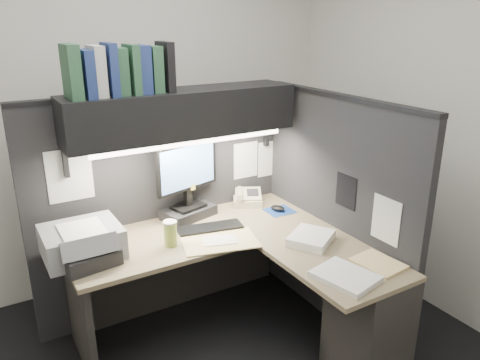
% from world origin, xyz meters
% --- Properties ---
extents(wall_back, '(3.50, 0.04, 2.70)m').
position_xyz_m(wall_back, '(0.00, 1.50, 1.35)').
color(wall_back, silver).
rests_on(wall_back, floor).
extents(wall_right, '(0.04, 3.00, 2.70)m').
position_xyz_m(wall_right, '(1.75, 0.00, 1.35)').
color(wall_right, silver).
rests_on(wall_right, floor).
extents(partition_back, '(1.90, 0.06, 1.60)m').
position_xyz_m(partition_back, '(0.03, 0.93, 0.80)').
color(partition_back, black).
rests_on(partition_back, floor).
extents(partition_right, '(0.06, 1.50, 1.60)m').
position_xyz_m(partition_right, '(0.98, 0.18, 0.80)').
color(partition_right, black).
rests_on(partition_right, floor).
extents(desk, '(1.70, 1.53, 0.73)m').
position_xyz_m(desk, '(0.43, -0.00, 0.44)').
color(desk, '#7F6E50').
rests_on(desk, floor).
extents(overhead_shelf, '(1.55, 0.34, 0.30)m').
position_xyz_m(overhead_shelf, '(0.12, 0.75, 1.50)').
color(overhead_shelf, black).
rests_on(overhead_shelf, partition_back).
extents(task_light_tube, '(1.32, 0.04, 0.04)m').
position_xyz_m(task_light_tube, '(0.12, 0.61, 1.33)').
color(task_light_tube, white).
rests_on(task_light_tube, overhead_shelf).
extents(monitor, '(0.50, 0.31, 0.55)m').
position_xyz_m(monitor, '(0.16, 0.80, 0.95)').
color(monitor, black).
rests_on(monitor, desk).
extents(keyboard, '(0.46, 0.23, 0.02)m').
position_xyz_m(keyboard, '(0.20, 0.54, 0.74)').
color(keyboard, black).
rests_on(keyboard, desk).
extents(mousepad, '(0.20, 0.18, 0.00)m').
position_xyz_m(mousepad, '(0.79, 0.55, 0.73)').
color(mousepad, navy).
rests_on(mousepad, desk).
extents(mouse, '(0.11, 0.13, 0.04)m').
position_xyz_m(mouse, '(0.77, 0.56, 0.75)').
color(mouse, black).
rests_on(mouse, mousepad).
extents(telephone, '(0.30, 0.30, 0.09)m').
position_xyz_m(telephone, '(0.66, 0.81, 0.77)').
color(telephone, '#BCB390').
rests_on(telephone, desk).
extents(coffee_cup, '(0.11, 0.11, 0.15)m').
position_xyz_m(coffee_cup, '(-0.12, 0.45, 0.81)').
color(coffee_cup, '#ABB649').
rests_on(coffee_cup, desk).
extents(printer, '(0.45, 0.38, 0.18)m').
position_xyz_m(printer, '(-0.63, 0.61, 0.82)').
color(printer, gray).
rests_on(printer, desk).
extents(notebook_stack, '(0.34, 0.30, 0.09)m').
position_xyz_m(notebook_stack, '(-0.62, 0.47, 0.78)').
color(notebook_stack, black).
rests_on(notebook_stack, desk).
extents(open_folder, '(0.54, 0.42, 0.01)m').
position_xyz_m(open_folder, '(0.17, 0.34, 0.73)').
color(open_folder, '#DFC17D').
rests_on(open_folder, desk).
extents(paper_stack_a, '(0.37, 0.35, 0.05)m').
position_xyz_m(paper_stack_a, '(0.67, 0.04, 0.76)').
color(paper_stack_a, white).
rests_on(paper_stack_a, desk).
extents(paper_stack_b, '(0.32, 0.37, 0.03)m').
position_xyz_m(paper_stack_b, '(0.54, -0.41, 0.75)').
color(paper_stack_b, white).
rests_on(paper_stack_b, desk).
extents(manila_stack, '(0.24, 0.29, 0.02)m').
position_xyz_m(manila_stack, '(0.82, -0.39, 0.74)').
color(manila_stack, '#DFC17D').
rests_on(manila_stack, desk).
extents(binder_row, '(0.63, 0.26, 0.30)m').
position_xyz_m(binder_row, '(-0.27, 0.75, 1.79)').
color(binder_row, '#285136').
rests_on(binder_row, overhead_shelf).
extents(pinned_papers, '(1.76, 1.31, 0.51)m').
position_xyz_m(pinned_papers, '(0.42, 0.56, 1.05)').
color(pinned_papers, white).
rests_on(pinned_papers, partition_back).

